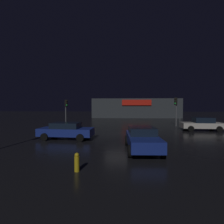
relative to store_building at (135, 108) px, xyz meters
The scene contains 10 objects.
ground_plane 26.02m from the store_building, 97.97° to the right, with size 120.00×120.00×0.00m, color black.
store_building is the anchor object (origin of this frame).
traffic_signal_cross_left 21.43m from the store_building, 121.55° to the right, with size 0.42×0.42×3.65m.
traffic_signal_cross_right 19.15m from the store_building, 77.44° to the right, with size 0.43×0.42×3.90m.
car_near 29.39m from the store_building, 105.52° to the right, with size 4.63×2.15×1.40m.
car_far 23.50m from the store_building, 75.62° to the right, with size 4.48×2.05×1.49m.
car_crossing 31.61m from the store_building, 93.33° to the right, with size 2.16×4.42×1.45m.
fire_hydrant 35.60m from the store_building, 98.19° to the right, with size 0.22×0.22×0.82m.
bollard_kerb_a 18.01m from the store_building, 73.04° to the right, with size 0.08×0.08×1.13m, color #595B60.
bollard_kerb_b 20.21m from the store_building, 126.55° to the right, with size 0.10×0.10×0.94m, color #595B60.
Camera 1 is at (0.49, -16.69, 2.87)m, focal length 27.37 mm.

